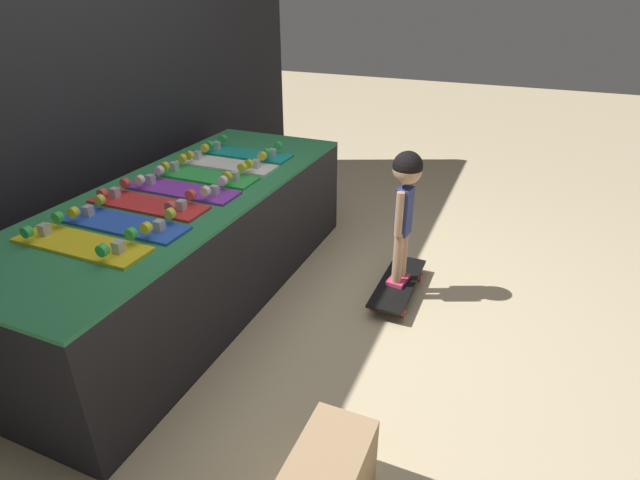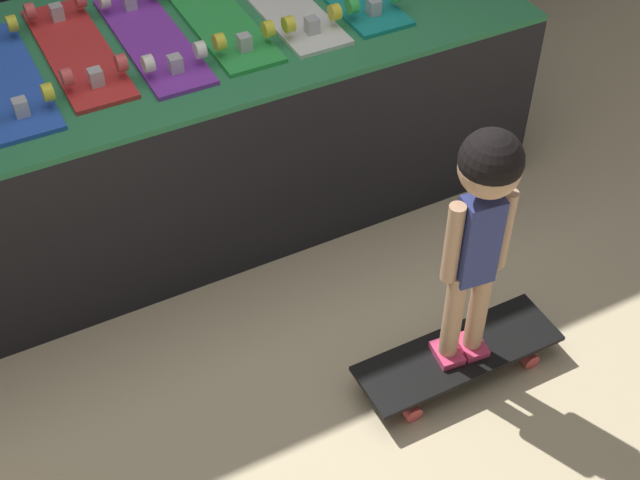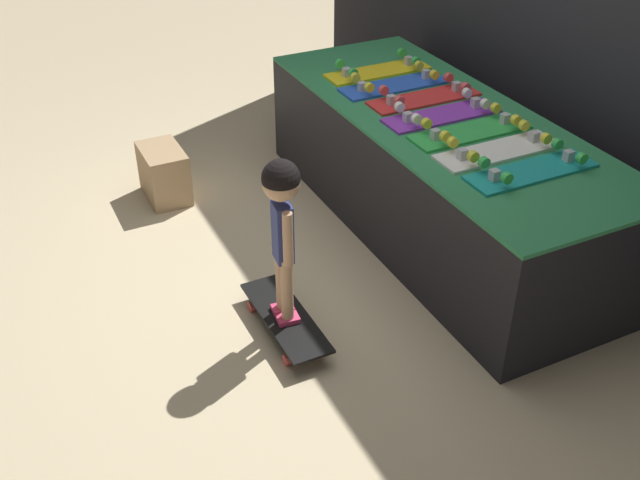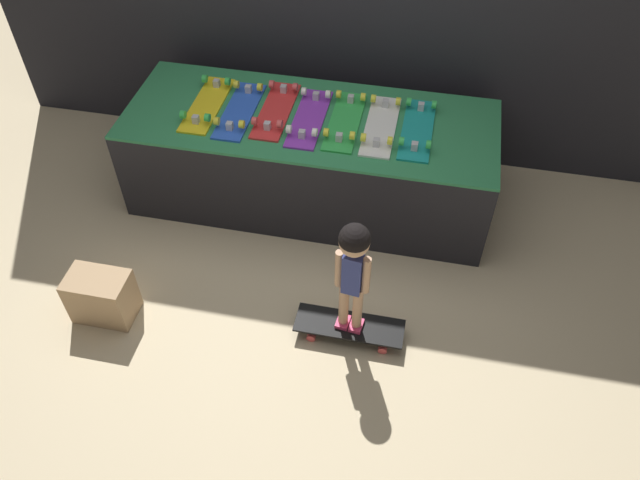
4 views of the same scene
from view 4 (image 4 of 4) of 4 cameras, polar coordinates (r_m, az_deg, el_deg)
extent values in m
plane|color=beige|center=(4.15, -2.78, -1.90)|extent=(16.00, 16.00, 0.00)
cube|color=black|center=(4.38, -0.88, 7.36)|extent=(2.46, 0.93, 0.66)
cube|color=#2D7F4C|center=(4.17, -0.94, 10.99)|extent=(2.46, 0.93, 0.02)
cube|color=yellow|center=(4.34, -10.27, 12.07)|extent=(0.19, 0.65, 0.01)
cube|color=#B7B7BC|center=(4.49, -9.43, 13.96)|extent=(0.04, 0.04, 0.05)
cylinder|color=green|center=(4.45, -8.44, 14.16)|extent=(0.03, 0.05, 0.05)
cylinder|color=green|center=(4.50, -10.49, 14.30)|extent=(0.03, 0.05, 0.05)
cube|color=#B7B7BC|center=(4.16, -11.29, 10.76)|extent=(0.04, 0.04, 0.05)
cylinder|color=green|center=(4.12, -10.25, 10.95)|extent=(0.03, 0.05, 0.05)
cylinder|color=green|center=(4.18, -12.42, 11.14)|extent=(0.03, 0.05, 0.05)
cube|color=blue|center=(4.25, -7.35, 11.62)|extent=(0.19, 0.65, 0.01)
cube|color=#B7B7BC|center=(4.40, -6.56, 13.55)|extent=(0.04, 0.04, 0.05)
cylinder|color=yellow|center=(4.36, -5.52, 13.74)|extent=(0.03, 0.05, 0.05)
cylinder|color=yellow|center=(4.41, -7.65, 13.92)|extent=(0.03, 0.05, 0.05)
cube|color=#B7B7BC|center=(4.07, -8.27, 10.28)|extent=(0.04, 0.04, 0.05)
cylinder|color=yellow|center=(4.03, -7.17, 10.45)|extent=(0.03, 0.05, 0.05)
cylinder|color=yellow|center=(4.08, -9.43, 10.67)|extent=(0.03, 0.05, 0.05)
cube|color=red|center=(4.23, -4.04, 11.71)|extent=(0.19, 0.65, 0.01)
cube|color=#B7B7BC|center=(4.38, -3.35, 13.64)|extent=(0.04, 0.04, 0.05)
cylinder|color=#D84C4C|center=(4.35, -2.28, 13.81)|extent=(0.03, 0.05, 0.05)
cylinder|color=#D84C4C|center=(4.39, -4.44, 14.02)|extent=(0.03, 0.05, 0.05)
cube|color=#B7B7BC|center=(4.04, -4.84, 10.37)|extent=(0.04, 0.04, 0.05)
cylinder|color=#D84C4C|center=(4.01, -3.70, 10.54)|extent=(0.03, 0.05, 0.05)
cylinder|color=#D84C4C|center=(4.05, -6.01, 10.78)|extent=(0.03, 0.05, 0.05)
cube|color=purple|center=(4.15, -0.99, 11.05)|extent=(0.19, 0.65, 0.01)
cube|color=#B7B7BC|center=(4.30, -0.37, 13.03)|extent=(0.04, 0.04, 0.05)
cylinder|color=white|center=(4.27, 0.74, 13.19)|extent=(0.03, 0.05, 0.05)
cylinder|color=white|center=(4.30, -1.48, 13.43)|extent=(0.03, 0.05, 0.05)
cube|color=#B7B7BC|center=(3.96, -1.67, 9.66)|extent=(0.04, 0.04, 0.05)
cylinder|color=white|center=(3.93, -0.49, 9.81)|extent=(0.03, 0.05, 0.05)
cylinder|color=white|center=(3.96, -2.86, 10.09)|extent=(0.03, 0.05, 0.05)
cube|color=green|center=(4.12, 2.30, 10.78)|extent=(0.19, 0.65, 0.01)
cube|color=#B7B7BC|center=(4.28, 2.83, 12.77)|extent=(0.04, 0.04, 0.05)
cylinder|color=yellow|center=(4.25, 3.97, 12.92)|extent=(0.03, 0.05, 0.05)
cylinder|color=yellow|center=(4.27, 1.72, 13.19)|extent=(0.03, 0.05, 0.05)
cube|color=#B7B7BC|center=(3.93, 1.76, 9.37)|extent=(0.04, 0.04, 0.05)
cylinder|color=yellow|center=(3.91, 2.98, 9.51)|extent=(0.03, 0.05, 0.05)
cylinder|color=yellow|center=(3.93, 0.57, 9.82)|extent=(0.03, 0.05, 0.05)
cube|color=white|center=(4.10, 5.58, 10.31)|extent=(0.19, 0.65, 0.01)
cube|color=#B7B7BC|center=(4.25, 6.01, 12.33)|extent=(0.04, 0.04, 0.05)
cylinder|color=yellow|center=(4.23, 7.17, 12.46)|extent=(0.03, 0.05, 0.05)
cylinder|color=yellow|center=(4.24, 4.91, 12.77)|extent=(0.03, 0.05, 0.05)
cube|color=#B7B7BC|center=(3.91, 5.18, 8.88)|extent=(0.04, 0.04, 0.05)
cylinder|color=yellow|center=(3.89, 6.42, 9.01)|extent=(0.03, 0.05, 0.05)
cylinder|color=yellow|center=(3.90, 3.99, 9.34)|extent=(0.03, 0.05, 0.05)
cube|color=teal|center=(4.10, 8.89, 9.93)|extent=(0.19, 0.65, 0.01)
cube|color=#B7B7BC|center=(4.25, 9.22, 11.96)|extent=(0.04, 0.04, 0.05)
cylinder|color=green|center=(4.24, 10.39, 12.07)|extent=(0.03, 0.05, 0.05)
cylinder|color=green|center=(4.24, 8.14, 12.40)|extent=(0.03, 0.05, 0.05)
cube|color=#B7B7BC|center=(3.90, 8.64, 8.48)|extent=(0.04, 0.04, 0.05)
cylinder|color=green|center=(3.89, 9.89, 8.59)|extent=(0.03, 0.05, 0.05)
cylinder|color=green|center=(3.89, 7.46, 8.95)|extent=(0.03, 0.05, 0.05)
cube|color=black|center=(3.71, 2.71, -7.81)|extent=(0.65, 0.21, 0.01)
cube|color=#B7B7BC|center=(3.73, 5.95, -8.61)|extent=(0.04, 0.04, 0.05)
cylinder|color=#D84C4C|center=(3.80, 6.09, -7.76)|extent=(0.05, 0.03, 0.05)
cylinder|color=#D84C4C|center=(3.70, 5.74, -9.93)|extent=(0.05, 0.03, 0.05)
cube|color=#B7B7BC|center=(3.76, -0.53, -7.58)|extent=(0.04, 0.04, 0.05)
cylinder|color=#D84C4C|center=(3.83, -0.25, -6.76)|extent=(0.05, 0.03, 0.05)
cylinder|color=#D84C4C|center=(3.73, -0.81, -8.87)|extent=(0.05, 0.03, 0.05)
cube|color=#E03D6B|center=(3.69, 3.33, -7.80)|extent=(0.09, 0.11, 0.02)
cylinder|color=tan|center=(3.55, 3.45, -6.16)|extent=(0.06, 0.06, 0.33)
cube|color=#E03D6B|center=(3.70, 2.11, -7.48)|extent=(0.09, 0.11, 0.02)
cylinder|color=tan|center=(3.56, 2.19, -5.84)|extent=(0.06, 0.06, 0.33)
cube|color=navy|center=(3.34, 2.99, -3.08)|extent=(0.11, 0.09, 0.28)
cylinder|color=tan|center=(3.32, 4.25, -3.25)|extent=(0.05, 0.05, 0.26)
cylinder|color=tan|center=(3.34, 1.75, -2.63)|extent=(0.05, 0.05, 0.26)
sphere|color=tan|center=(3.15, 3.16, -0.16)|extent=(0.16, 0.16, 0.16)
sphere|color=black|center=(3.14, 3.18, 0.09)|extent=(0.17, 0.17, 0.17)
cube|color=tan|center=(3.96, -19.33, -4.89)|extent=(0.37, 0.24, 0.32)
camera|label=1|loc=(3.53, -44.84, 9.62)|focal=28.00mm
camera|label=2|loc=(1.88, -41.04, 5.07)|focal=50.00mm
camera|label=3|loc=(2.62, 68.17, -1.87)|focal=42.00mm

